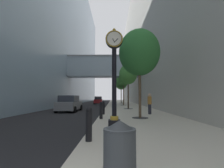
% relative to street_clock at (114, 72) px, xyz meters
% --- Properties ---
extents(ground_plane, '(110.00, 110.00, 0.00)m').
position_rel_street_clock_xyz_m(ground_plane, '(-1.12, 20.79, -2.77)').
color(ground_plane, black).
rests_on(ground_plane, ground).
extents(sidewalk_right, '(5.98, 80.00, 0.14)m').
position_rel_street_clock_xyz_m(sidewalk_right, '(1.87, 23.79, -2.70)').
color(sidewalk_right, beige).
rests_on(sidewalk_right, ground).
extents(building_block_left, '(22.34, 80.00, 33.22)m').
position_rel_street_clock_xyz_m(building_block_left, '(-12.60, 23.77, 13.78)').
color(building_block_left, '#849EB2').
rests_on(building_block_left, ground).
extents(building_block_right, '(9.00, 80.00, 28.77)m').
position_rel_street_clock_xyz_m(building_block_right, '(9.36, 23.79, 11.61)').
color(building_block_right, '#B7B2A8').
rests_on(building_block_right, ground).
extents(street_clock, '(0.84, 0.55, 4.79)m').
position_rel_street_clock_xyz_m(street_clock, '(0.00, 0.00, 0.00)').
color(street_clock, black).
rests_on(street_clock, sidewalk_right).
extents(bollard_nearest, '(0.22, 0.22, 1.11)m').
position_rel_street_clock_xyz_m(bollard_nearest, '(-0.84, -2.34, -2.05)').
color(bollard_nearest, black).
rests_on(bollard_nearest, sidewalk_right).
extents(bollard_third, '(0.22, 0.22, 1.11)m').
position_rel_street_clock_xyz_m(bollard_third, '(-0.84, 2.97, -2.05)').
color(bollard_third, black).
rests_on(bollard_third, sidewalk_right).
extents(bollard_fourth, '(0.22, 0.22, 1.11)m').
position_rel_street_clock_xyz_m(bollard_fourth, '(-0.84, 5.62, -2.05)').
color(bollard_fourth, black).
rests_on(bollard_fourth, sidewalk_right).
extents(street_tree_near, '(2.84, 2.84, 6.17)m').
position_rel_street_clock_xyz_m(street_tree_near, '(1.78, 3.41, 1.89)').
color(street_tree_near, '#333335').
rests_on(street_tree_near, sidewalk_right).
extents(street_tree_mid_near, '(2.17, 2.17, 5.43)m').
position_rel_street_clock_xyz_m(street_tree_mid_near, '(1.78, 11.85, 1.52)').
color(street_tree_mid_near, '#333335').
rests_on(street_tree_mid_near, sidewalk_right).
extents(street_tree_mid_far, '(1.85, 1.85, 5.49)m').
position_rel_street_clock_xyz_m(street_tree_mid_far, '(1.78, 20.28, 1.73)').
color(street_tree_mid_far, '#333335').
rests_on(street_tree_mid_far, sidewalk_right).
extents(street_tree_far, '(2.86, 2.86, 6.37)m').
position_rel_street_clock_xyz_m(street_tree_far, '(1.78, 28.72, 2.07)').
color(street_tree_far, '#333335').
rests_on(street_tree_far, sidewalk_right).
extents(trash_bin, '(0.53, 0.53, 1.05)m').
position_rel_street_clock_xyz_m(trash_bin, '(0.05, -5.02, -2.09)').
color(trash_bin, '#383D42').
rests_on(trash_bin, sidewalk_right).
extents(pedestrian_walking, '(0.48, 0.48, 1.72)m').
position_rel_street_clock_xyz_m(pedestrian_walking, '(2.99, 5.83, -1.72)').
color(pedestrian_walking, '#23232D').
rests_on(pedestrian_walking, sidewalk_right).
extents(car_red_near, '(2.06, 4.45, 1.66)m').
position_rel_street_clock_xyz_m(car_red_near, '(-3.34, 28.50, -1.97)').
color(car_red_near, '#AD191E').
rests_on(car_red_near, ground).
extents(car_grey_mid, '(2.14, 4.32, 1.71)m').
position_rel_street_clock_xyz_m(car_grey_mid, '(-4.77, 9.81, -1.94)').
color(car_grey_mid, slate).
rests_on(car_grey_mid, ground).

